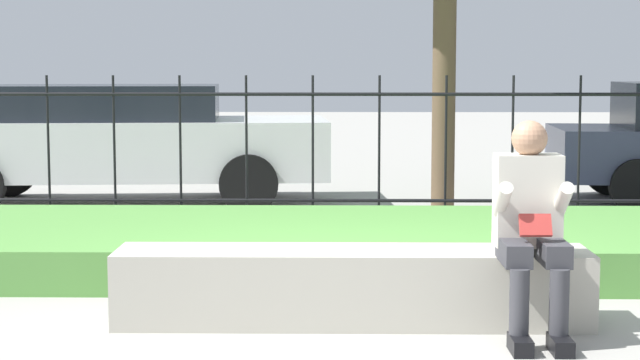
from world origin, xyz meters
TOP-DOWN VIEW (x-y plane):
  - ground_plane at (0.00, 0.00)m, footprint 60.00×60.00m
  - stone_bench at (0.01, 0.00)m, footprint 2.88×0.54m
  - person_seated_reader at (1.03, -0.30)m, footprint 0.42×0.73m
  - grass_berm at (0.00, 1.94)m, footprint 9.54×2.48m
  - iron_fence at (0.00, 3.65)m, footprint 7.54×0.03m
  - car_parked_left at (-2.58, 5.64)m, footprint 4.77×2.19m

SIDE VIEW (x-z plane):
  - ground_plane at x=0.00m, z-range 0.00..0.00m
  - grass_berm at x=0.00m, z-range 0.00..0.31m
  - stone_bench at x=0.01m, z-range -0.03..0.43m
  - person_seated_reader at x=1.03m, z-range 0.06..1.31m
  - car_parked_left at x=-2.58m, z-range 0.06..1.42m
  - iron_fence at x=0.00m, z-range 0.04..1.52m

